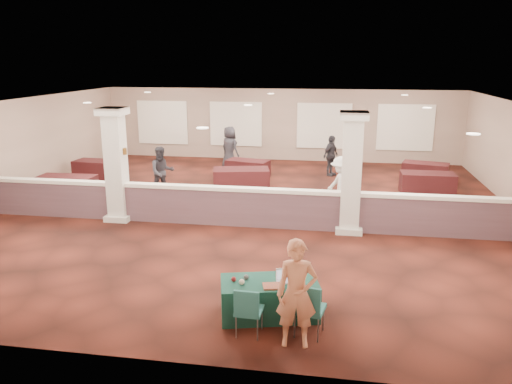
% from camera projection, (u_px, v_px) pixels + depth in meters
% --- Properties ---
extents(ground, '(16.00, 16.00, 0.00)m').
position_uv_depth(ground, '(248.00, 210.00, 15.29)').
color(ground, '#4B1B12').
rests_on(ground, ground).
extents(wall_back, '(16.00, 0.04, 3.20)m').
position_uv_depth(wall_back, '(279.00, 125.00, 22.50)').
color(wall_back, gray).
rests_on(wall_back, ground).
extents(wall_front, '(16.00, 0.04, 3.20)m').
position_uv_depth(wall_front, '(151.00, 264.00, 7.25)').
color(wall_front, gray).
rests_on(wall_front, ground).
extents(wall_left, '(0.04, 16.00, 3.20)m').
position_uv_depth(wall_left, '(5.00, 151.00, 16.12)').
color(wall_left, gray).
rests_on(wall_left, ground).
extents(ceiling, '(16.00, 16.00, 0.02)m').
position_uv_depth(ceiling, '(248.00, 105.00, 14.46)').
color(ceiling, white).
rests_on(ceiling, wall_back).
extents(partition_wall, '(15.60, 0.28, 1.10)m').
position_uv_depth(partition_wall, '(239.00, 206.00, 13.71)').
color(partition_wall, '#4F353E').
rests_on(partition_wall, ground).
extents(column_left, '(0.72, 0.72, 3.20)m').
position_uv_depth(column_left, '(116.00, 164.00, 13.98)').
color(column_left, silver).
rests_on(column_left, ground).
extents(column_right, '(0.72, 0.72, 3.20)m').
position_uv_depth(column_right, '(351.00, 172.00, 12.96)').
color(column_right, silver).
rests_on(column_right, ground).
extents(sconce_left, '(0.12, 0.12, 0.18)m').
position_uv_depth(sconce_left, '(106.00, 151.00, 13.93)').
color(sconce_left, brown).
rests_on(sconce_left, column_left).
extents(sconce_right, '(0.12, 0.12, 0.18)m').
position_uv_depth(sconce_right, '(125.00, 151.00, 13.84)').
color(sconce_right, brown).
rests_on(sconce_right, column_left).
extents(near_table, '(1.88, 1.26, 0.66)m').
position_uv_depth(near_table, '(269.00, 298.00, 8.94)').
color(near_table, '#0D312A').
rests_on(near_table, ground).
extents(conf_chair_main, '(0.56, 0.56, 0.96)m').
position_uv_depth(conf_chair_main, '(308.00, 306.00, 8.17)').
color(conf_chair_main, '#1F5A54').
rests_on(conf_chair_main, ground).
extents(conf_chair_side, '(0.46, 0.46, 0.88)m').
position_uv_depth(conf_chair_side, '(248.00, 308.00, 8.20)').
color(conf_chair_side, '#1F5A54').
rests_on(conf_chair_side, ground).
extents(woman, '(0.68, 0.49, 1.79)m').
position_uv_depth(woman, '(297.00, 294.00, 7.87)').
color(woman, tan).
rests_on(woman, ground).
extents(far_table_front_left, '(1.88, 0.96, 0.75)m').
position_uv_depth(far_table_front_left, '(66.00, 188.00, 16.43)').
color(far_table_front_left, black).
rests_on(far_table_front_left, ground).
extents(far_table_front_center, '(2.09, 1.36, 0.78)m').
position_uv_depth(far_table_front_center, '(241.00, 180.00, 17.44)').
color(far_table_front_center, black).
rests_on(far_table_front_center, ground).
extents(far_table_front_right, '(1.79, 0.90, 0.72)m').
position_uv_depth(far_table_front_right, '(427.00, 183.00, 17.07)').
color(far_table_front_right, black).
rests_on(far_table_front_right, ground).
extents(far_table_back_left, '(1.79, 1.00, 0.70)m').
position_uv_depth(far_table_back_left, '(98.00, 169.00, 19.26)').
color(far_table_back_left, black).
rests_on(far_table_back_left, ground).
extents(far_table_back_center, '(1.78, 1.18, 0.66)m').
position_uv_depth(far_table_back_center, '(248.00, 168.00, 19.53)').
color(far_table_back_center, black).
rests_on(far_table_back_center, ground).
extents(far_table_back_right, '(1.82, 1.24, 0.67)m').
position_uv_depth(far_table_back_right, '(425.00, 172.00, 18.95)').
color(far_table_back_right, black).
rests_on(far_table_back_right, ground).
extents(attendee_a, '(0.93, 0.80, 1.69)m').
position_uv_depth(attendee_a, '(162.00, 172.00, 16.57)').
color(attendee_a, black).
rests_on(attendee_a, ground).
extents(attendee_b, '(1.10, 1.20, 1.75)m').
position_uv_depth(attendee_b, '(341.00, 186.00, 14.63)').
color(attendee_b, silver).
rests_on(attendee_b, ground).
extents(attendee_c, '(0.87, 1.03, 1.60)m').
position_uv_depth(attendee_c, '(331.00, 156.00, 19.58)').
color(attendee_c, black).
rests_on(attendee_c, ground).
extents(attendee_d, '(1.01, 0.91, 1.81)m').
position_uv_depth(attendee_d, '(230.00, 148.00, 20.60)').
color(attendee_d, black).
rests_on(attendee_d, ground).
extents(laptop_base, '(0.34, 0.28, 0.02)m').
position_uv_depth(laptop_base, '(285.00, 281.00, 8.84)').
color(laptop_base, silver).
rests_on(laptop_base, near_table).
extents(laptop_screen, '(0.29, 0.08, 0.20)m').
position_uv_depth(laptop_screen, '(284.00, 273.00, 8.91)').
color(laptop_screen, silver).
rests_on(laptop_screen, near_table).
extents(screen_glow, '(0.26, 0.07, 0.17)m').
position_uv_depth(screen_glow, '(284.00, 274.00, 8.91)').
color(screen_glow, silver).
rests_on(screen_glow, near_table).
extents(knitting, '(0.42, 0.35, 0.03)m').
position_uv_depth(knitting, '(273.00, 286.00, 8.64)').
color(knitting, '#C5461F').
rests_on(knitting, near_table).
extents(yarn_cream, '(0.10, 0.10, 0.10)m').
position_uv_depth(yarn_cream, '(242.00, 282.00, 8.72)').
color(yarn_cream, beige).
rests_on(yarn_cream, near_table).
extents(yarn_red, '(0.09, 0.09, 0.09)m').
position_uv_depth(yarn_red, '(234.00, 279.00, 8.84)').
color(yarn_red, maroon).
rests_on(yarn_red, near_table).
extents(yarn_grey, '(0.09, 0.09, 0.09)m').
position_uv_depth(yarn_grey, '(246.00, 277.00, 8.92)').
color(yarn_grey, '#47474C').
rests_on(yarn_grey, near_table).
extents(scissors, '(0.11, 0.05, 0.01)m').
position_uv_depth(scissors, '(305.00, 286.00, 8.66)').
color(scissors, red).
rests_on(scissors, near_table).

